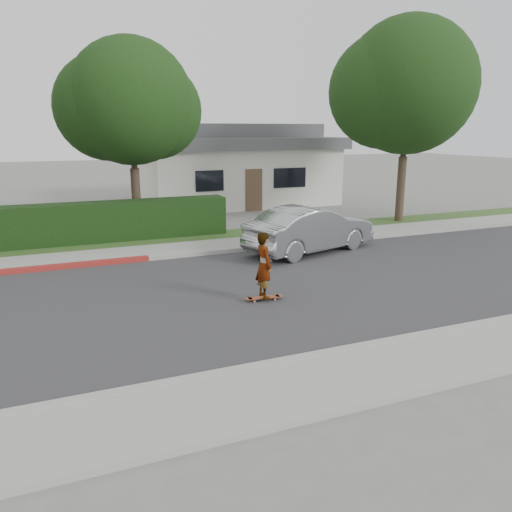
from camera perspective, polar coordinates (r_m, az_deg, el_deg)
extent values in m
plane|color=slate|center=(12.06, -13.30, -5.58)|extent=(120.00, 120.00, 0.00)
cube|color=#2D2D30|center=(12.06, -13.30, -5.56)|extent=(60.00, 8.00, 0.01)
cube|color=#9E9E99|center=(8.33, -8.54, -14.15)|extent=(60.00, 0.20, 0.15)
cube|color=gray|center=(7.58, -6.80, -17.32)|extent=(60.00, 1.60, 0.12)
cube|color=#9E9E99|center=(15.94, -15.74, -0.59)|extent=(60.00, 0.20, 0.15)
cube|color=gray|center=(16.81, -16.12, 0.09)|extent=(60.00, 1.60, 0.12)
cube|color=#2D4C1E|center=(18.36, -16.70, 1.19)|extent=(60.00, 1.60, 0.10)
cube|color=black|center=(18.79, -26.17, 2.79)|extent=(15.00, 1.00, 1.50)
cylinder|color=#33261C|center=(20.68, -13.51, 6.22)|extent=(0.36, 0.36, 2.52)
cylinder|color=#33261C|center=(20.51, -13.82, 11.45)|extent=(0.24, 0.24, 2.10)
sphere|color=black|center=(20.52, -14.14, 16.72)|extent=(4.80, 4.80, 4.80)
sphere|color=black|center=(20.80, -16.54, 15.98)|extent=(4.08, 4.08, 4.08)
sphere|color=black|center=(20.96, -11.69, 15.97)|extent=(3.84, 3.84, 3.84)
cylinder|color=#33261C|center=(22.85, 16.20, 7.24)|extent=(0.36, 0.36, 2.88)
cylinder|color=#33261C|center=(22.70, 16.58, 12.65)|extent=(0.24, 0.24, 2.40)
sphere|color=black|center=(22.77, 16.98, 18.08)|extent=(5.60, 5.60, 5.60)
sphere|color=black|center=(22.58, 14.62, 17.76)|extent=(4.76, 4.76, 4.76)
sphere|color=black|center=(23.54, 18.23, 17.11)|extent=(4.48, 4.48, 4.48)
cube|color=beige|center=(29.02, -2.92, 9.29)|extent=(10.00, 8.00, 3.00)
cube|color=#4C4C51|center=(28.92, -2.96, 12.84)|extent=(10.60, 8.60, 0.60)
cube|color=#4C4C51|center=(28.91, -2.98, 14.03)|extent=(8.40, 6.40, 0.80)
cube|color=black|center=(24.43, -5.32, 8.54)|extent=(1.40, 0.06, 1.00)
cube|color=black|center=(26.01, 3.88, 8.92)|extent=(1.80, 0.06, 1.00)
cube|color=brown|center=(25.25, -0.26, 7.53)|extent=(0.90, 0.06, 2.10)
cylinder|color=#B06330|center=(11.94, -0.18, -5.21)|extent=(0.05, 0.04, 0.05)
cylinder|color=#B06330|center=(12.07, -0.36, -4.99)|extent=(0.05, 0.04, 0.05)
cylinder|color=#B06330|center=(12.08, 2.18, -4.99)|extent=(0.05, 0.04, 0.05)
cylinder|color=#B06330|center=(12.21, 1.97, -4.77)|extent=(0.05, 0.04, 0.05)
cube|color=silver|center=(12.00, -0.27, -4.94)|extent=(0.06, 0.16, 0.02)
cube|color=silver|center=(12.14, 2.07, -4.72)|extent=(0.06, 0.16, 0.02)
cube|color=maroon|center=(12.06, 0.91, -4.74)|extent=(0.79, 0.27, 0.02)
cylinder|color=maroon|center=(11.96, -0.87, -4.90)|extent=(0.21, 0.21, 0.02)
cylinder|color=maroon|center=(12.17, 2.65, -4.57)|extent=(0.21, 0.21, 0.02)
imported|color=white|center=(11.82, 0.92, -1.07)|extent=(0.38, 0.58, 1.59)
imported|color=#A1A3A8|center=(16.80, 6.22, 3.07)|extent=(4.97, 2.91, 1.55)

